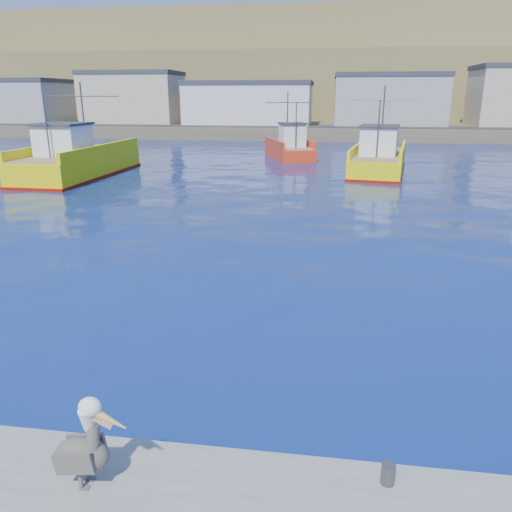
{
  "coord_description": "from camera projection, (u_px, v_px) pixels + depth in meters",
  "views": [
    {
      "loc": [
        2.0,
        -9.25,
        5.64
      ],
      "look_at": [
        0.08,
        4.02,
        1.33
      ],
      "focal_mm": 35.0,
      "sensor_mm": 36.0,
      "label": 1
    }
  ],
  "objects": [
    {
      "name": "ground",
      "position": [
        226.0,
        371.0,
        10.71
      ],
      "size": [
        260.0,
        260.0,
        0.0
      ],
      "primitive_type": "plane",
      "color": "#06144F",
      "rests_on": "ground"
    },
    {
      "name": "dock_bollards",
      "position": [
        218.0,
        457.0,
        7.23
      ],
      "size": [
        36.2,
        0.2,
        0.3
      ],
      "color": "#4C4C4C",
      "rests_on": "dock"
    },
    {
      "name": "far_shore",
      "position": [
        323.0,
        80.0,
        110.85
      ],
      "size": [
        200.0,
        81.0,
        24.0
      ],
      "color": "brown",
      "rests_on": "ground"
    },
    {
      "name": "trawler_yellow_a",
      "position": [
        77.0,
        161.0,
        36.34
      ],
      "size": [
        5.82,
        12.79,
        6.7
      ],
      "color": "yellow",
      "rests_on": "ground"
    },
    {
      "name": "trawler_yellow_b",
      "position": [
        379.0,
        159.0,
        38.15
      ],
      "size": [
        5.37,
        11.21,
        6.45
      ],
      "color": "yellow",
      "rests_on": "ground"
    },
    {
      "name": "boat_orange",
      "position": [
        290.0,
        147.0,
        47.02
      ],
      "size": [
        5.46,
        8.65,
        6.05
      ],
      "color": "red",
      "rests_on": "ground"
    },
    {
      "name": "pelican",
      "position": [
        84.0,
        448.0,
        6.75
      ],
      "size": [
        1.13,
        0.47,
        1.39
      ],
      "color": "#595451",
      "rests_on": "dock"
    }
  ]
}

